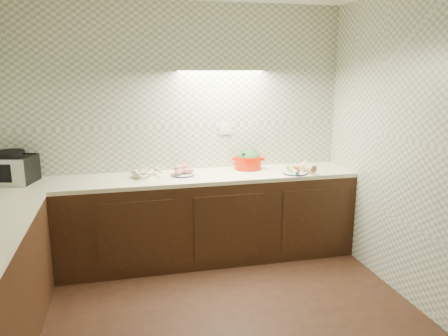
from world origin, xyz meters
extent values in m
cube|color=gray|center=(0.00, 1.78, 1.30)|extent=(3.60, 0.05, 2.60)
cube|color=gray|center=(0.00, -1.78, 1.30)|extent=(3.60, 0.05, 2.60)
cube|color=gray|center=(1.78, 0.00, 1.30)|extent=(0.05, 3.60, 2.60)
cube|color=beige|center=(0.55, 1.79, 1.32)|extent=(0.13, 0.01, 0.12)
cube|color=black|center=(0.00, 1.50, 0.43)|extent=(3.60, 0.60, 0.86)
cube|color=#FFFAC6|center=(0.00, 1.50, 0.88)|extent=(3.60, 0.60, 0.04)
cube|color=black|center=(-1.56, 1.63, 1.03)|extent=(0.49, 0.42, 0.25)
cube|color=#ABABB0|center=(-1.61, 1.47, 1.03)|extent=(0.41, 0.13, 0.25)
cube|color=black|center=(-1.61, 1.47, 1.03)|extent=(0.27, 0.08, 0.17)
cylinder|color=black|center=(-1.56, 1.63, 1.18)|extent=(0.34, 0.34, 0.05)
cone|color=beige|center=(-0.39, 1.46, 0.93)|extent=(0.06, 0.23, 0.05)
cone|color=beige|center=(-0.28, 1.50, 0.92)|extent=(0.16, 0.18, 0.05)
cone|color=beige|center=(-0.34, 1.48, 0.92)|extent=(0.15, 0.23, 0.05)
cone|color=beige|center=(-0.45, 1.55, 0.92)|extent=(0.20, 0.20, 0.05)
cone|color=beige|center=(-0.22, 1.48, 0.92)|extent=(0.18, 0.17, 0.05)
cone|color=beige|center=(-0.43, 1.46, 0.95)|extent=(0.24, 0.19, 0.05)
cone|color=beige|center=(-0.39, 1.50, 0.94)|extent=(0.19, 0.17, 0.05)
cone|color=beige|center=(-0.30, 1.55, 0.94)|extent=(0.22, 0.17, 0.05)
cylinder|color=#141E40|center=(0.05, 1.53, 0.91)|extent=(0.24, 0.24, 0.01)
cylinder|color=silver|center=(0.05, 1.53, 0.91)|extent=(0.23, 0.23, 0.02)
ellipsoid|color=tan|center=(0.01, 1.49, 0.95)|extent=(0.15, 0.11, 0.06)
ellipsoid|color=tan|center=(0.10, 1.52, 0.95)|extent=(0.15, 0.11, 0.06)
ellipsoid|color=tan|center=(0.03, 1.57, 0.95)|extent=(0.15, 0.11, 0.06)
ellipsoid|color=tan|center=(0.01, 1.54, 0.98)|extent=(0.15, 0.11, 0.06)
ellipsoid|color=tan|center=(0.07, 1.57, 0.98)|extent=(0.15, 0.11, 0.06)
cylinder|color=black|center=(0.07, 1.65, 0.92)|extent=(0.13, 0.13, 0.05)
sphere|color=maroon|center=(0.05, 1.65, 0.97)|extent=(0.07, 0.07, 0.07)
sphere|color=silver|center=(0.09, 1.66, 0.96)|extent=(0.04, 0.04, 0.04)
cylinder|color=red|center=(0.76, 1.65, 0.97)|extent=(0.34, 0.34, 0.14)
cube|color=red|center=(0.61, 1.69, 1.01)|extent=(0.05, 0.07, 0.02)
cube|color=red|center=(0.92, 1.62, 1.01)|extent=(0.05, 0.07, 0.02)
ellipsoid|color=#356E2C|center=(0.76, 1.65, 1.03)|extent=(0.25, 0.25, 0.14)
cylinder|color=#141E40|center=(1.17, 1.34, 0.91)|extent=(0.25, 0.25, 0.01)
cylinder|color=silver|center=(1.17, 1.34, 0.91)|extent=(0.24, 0.24, 0.02)
cone|color=orange|center=(1.17, 1.35, 0.93)|extent=(0.13, 0.12, 0.03)
cone|color=orange|center=(1.15, 1.35, 0.93)|extent=(0.12, 0.13, 0.03)
cone|color=orange|center=(1.13, 1.37, 0.93)|extent=(0.12, 0.13, 0.03)
cone|color=orange|center=(1.15, 1.37, 0.95)|extent=(0.12, 0.13, 0.03)
cone|color=orange|center=(1.17, 1.35, 0.95)|extent=(0.13, 0.12, 0.03)
cylinder|color=silver|center=(1.15, 1.30, 0.94)|extent=(0.04, 0.16, 0.04)
cylinder|color=#3E712F|center=(1.15, 1.42, 0.94)|extent=(0.04, 0.10, 0.04)
camera|label=1|loc=(-0.53, -2.70, 1.97)|focal=35.00mm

